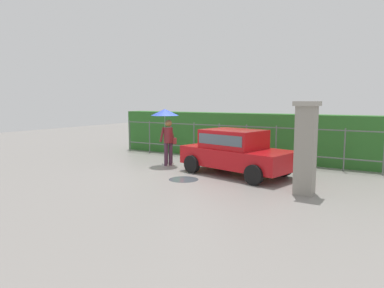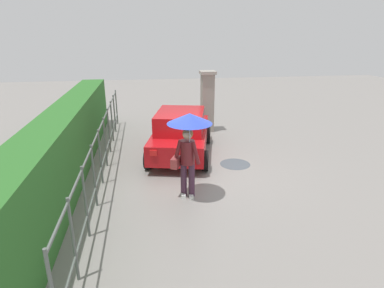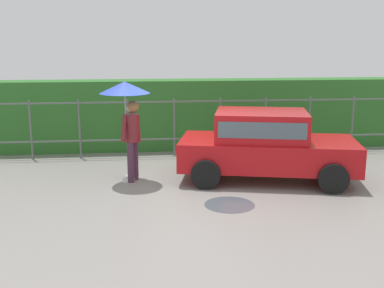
% 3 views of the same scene
% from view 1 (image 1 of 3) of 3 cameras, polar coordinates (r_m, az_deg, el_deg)
% --- Properties ---
extents(ground_plane, '(40.00, 40.00, 0.00)m').
position_cam_1_polar(ground_plane, '(12.29, -0.10, -4.42)').
color(ground_plane, gray).
extents(car, '(3.97, 2.51, 1.48)m').
position_cam_1_polar(car, '(11.78, 7.00, -1.00)').
color(car, '#B71116').
rests_on(car, ground).
extents(pedestrian, '(1.03, 1.03, 2.12)m').
position_cam_1_polar(pedestrian, '(13.27, -4.16, 3.46)').
color(pedestrian, '#47283D').
rests_on(pedestrian, ground).
extents(gate_pillar, '(0.60, 0.60, 2.42)m').
position_cam_1_polar(gate_pillar, '(9.60, 17.79, -0.49)').
color(gate_pillar, gray).
rests_on(gate_pillar, ground).
extents(fence_section, '(10.85, 0.05, 1.50)m').
position_cam_1_polar(fence_section, '(14.36, 6.49, 0.53)').
color(fence_section, '#59605B').
rests_on(fence_section, ground).
extents(hedge_row, '(11.80, 0.90, 1.90)m').
position_cam_1_polar(hedge_row, '(15.20, 7.98, 1.34)').
color(hedge_row, '#2D6B28').
rests_on(hedge_row, ground).
extents(puddle_near, '(0.93, 0.93, 0.00)m').
position_cam_1_polar(puddle_near, '(11.07, -1.35, -5.70)').
color(puddle_near, '#4C545B').
rests_on(puddle_near, ground).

